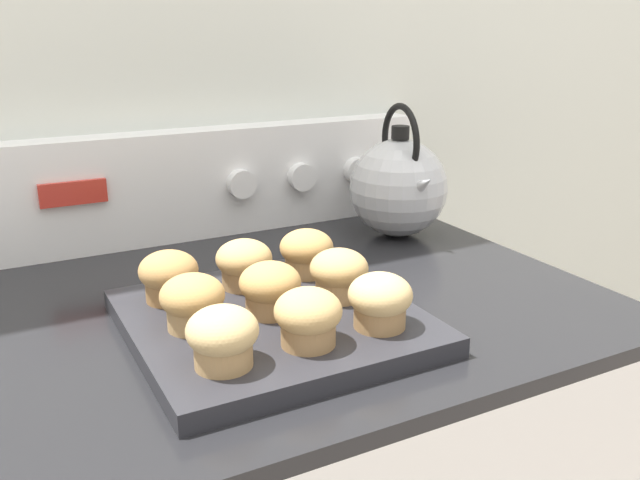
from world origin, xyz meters
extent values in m
cube|color=silver|center=(0.00, 0.66, 1.20)|extent=(8.00, 0.05, 2.40)
cube|color=black|center=(0.00, 0.33, 0.92)|extent=(0.79, 0.61, 0.02)
cube|color=white|center=(0.00, 0.61, 1.01)|extent=(0.78, 0.05, 0.17)
cube|color=#B72D23|center=(-0.17, 0.57, 1.03)|extent=(0.09, 0.01, 0.03)
cylinder|color=white|center=(0.07, 0.57, 1.01)|extent=(0.04, 0.02, 0.04)
cylinder|color=white|center=(0.17, 0.57, 1.01)|extent=(0.04, 0.02, 0.04)
cylinder|color=white|center=(0.28, 0.57, 1.01)|extent=(0.04, 0.02, 0.04)
cube|color=#28282D|center=(-0.03, 0.23, 0.94)|extent=(0.30, 0.30, 0.02)
cylinder|color=tan|center=(-0.12, 0.14, 0.97)|extent=(0.05, 0.05, 0.03)
ellipsoid|color=tan|center=(-0.12, 0.14, 0.99)|extent=(0.07, 0.07, 0.04)
cylinder|color=#A37A4C|center=(-0.03, 0.15, 0.97)|extent=(0.05, 0.05, 0.03)
ellipsoid|color=tan|center=(-0.03, 0.15, 0.99)|extent=(0.07, 0.07, 0.04)
cylinder|color=#A37A4C|center=(0.05, 0.15, 0.97)|extent=(0.05, 0.05, 0.03)
ellipsoid|color=tan|center=(0.05, 0.15, 0.99)|extent=(0.07, 0.07, 0.04)
cylinder|color=tan|center=(-0.12, 0.24, 0.97)|extent=(0.05, 0.05, 0.03)
ellipsoid|color=tan|center=(-0.12, 0.24, 0.99)|extent=(0.07, 0.07, 0.04)
cylinder|color=#A37A4C|center=(-0.03, 0.23, 0.97)|extent=(0.05, 0.05, 0.03)
ellipsoid|color=tan|center=(-0.03, 0.23, 0.99)|extent=(0.07, 0.07, 0.04)
cylinder|color=tan|center=(0.05, 0.23, 0.97)|extent=(0.05, 0.05, 0.03)
ellipsoid|color=tan|center=(0.05, 0.23, 0.99)|extent=(0.07, 0.07, 0.04)
cylinder|color=olive|center=(-0.12, 0.32, 0.97)|extent=(0.05, 0.05, 0.03)
ellipsoid|color=#B2844C|center=(-0.12, 0.32, 0.99)|extent=(0.07, 0.07, 0.04)
cylinder|color=#A37A4C|center=(-0.03, 0.32, 0.97)|extent=(0.05, 0.05, 0.03)
ellipsoid|color=tan|center=(-0.03, 0.32, 0.99)|extent=(0.07, 0.07, 0.04)
cylinder|color=tan|center=(0.06, 0.32, 0.97)|extent=(0.05, 0.05, 0.03)
ellipsoid|color=tan|center=(0.06, 0.32, 0.99)|extent=(0.07, 0.07, 0.04)
sphere|color=silver|center=(0.29, 0.46, 1.01)|extent=(0.15, 0.15, 0.15)
cylinder|color=black|center=(0.29, 0.46, 1.09)|extent=(0.03, 0.03, 0.02)
cone|color=silver|center=(0.28, 0.39, 1.03)|extent=(0.04, 0.08, 0.06)
torus|color=black|center=(0.29, 0.46, 1.08)|extent=(0.03, 0.12, 0.12)
camera|label=1|loc=(-0.30, -0.38, 1.25)|focal=38.00mm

